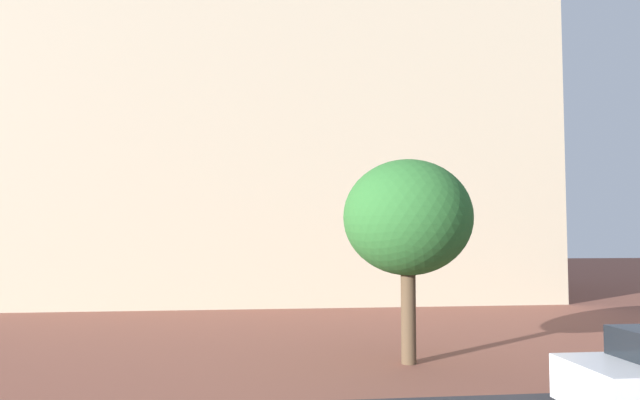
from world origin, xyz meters
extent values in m
cube|color=beige|center=(-1.00, 30.70, 9.57)|extent=(27.15, 14.44, 19.14)
cylinder|color=beige|center=(11.08, 24.98, 11.78)|extent=(2.80, 2.80, 23.55)
cylinder|color=black|center=(4.85, 9.39, 0.32)|extent=(0.64, 0.22, 0.64)
cylinder|color=brown|center=(2.46, 13.00, 1.13)|extent=(0.36, 0.36, 2.26)
ellipsoid|color=#2D6B2D|center=(2.46, 13.00, 3.52)|extent=(3.13, 3.13, 2.82)
camera|label=1|loc=(-1.24, -0.58, 3.09)|focal=32.11mm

